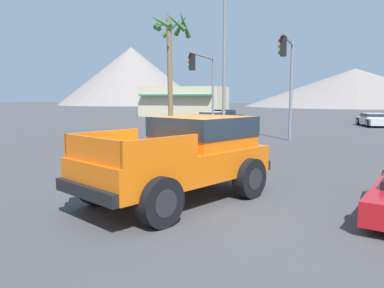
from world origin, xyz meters
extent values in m
plane|color=#424244|center=(0.00, 0.00, 0.00)|extent=(320.00, 320.00, 0.00)
cube|color=orange|center=(-0.29, -0.25, 0.87)|extent=(3.65, 5.05, 0.65)
cube|color=orange|center=(0.07, 0.60, 1.57)|extent=(2.50, 2.59, 0.75)
cube|color=#1E2833|center=(0.07, 0.60, 1.70)|extent=(2.56, 2.65, 0.48)
cube|color=orange|center=(-1.68, -1.07, 1.43)|extent=(0.78, 1.74, 0.48)
cube|color=orange|center=(0.12, -1.82, 1.43)|extent=(0.78, 1.74, 0.48)
cube|color=orange|center=(-1.12, -2.26, 1.43)|extent=(1.83, 0.82, 0.48)
cube|color=black|center=(0.62, 1.93, 0.66)|extent=(1.90, 0.91, 0.24)
cube|color=black|center=(-1.19, -2.43, 0.66)|extent=(1.90, 0.91, 0.24)
cylinder|color=black|center=(-0.71, 1.47, 0.48)|extent=(0.67, 1.01, 0.96)
cylinder|color=#232326|center=(-0.71, 1.47, 0.48)|extent=(0.52, 0.62, 0.53)
cylinder|color=black|center=(1.23, 0.67, 0.48)|extent=(0.67, 1.01, 0.96)
cylinder|color=#232326|center=(1.23, 0.67, 0.48)|extent=(0.52, 0.62, 0.53)
cylinder|color=black|center=(-1.80, -1.17, 0.48)|extent=(0.67, 1.01, 0.96)
cylinder|color=#232326|center=(-1.80, -1.17, 0.48)|extent=(0.52, 0.62, 0.53)
cylinder|color=black|center=(0.13, -1.98, 0.48)|extent=(0.67, 1.01, 0.96)
cylinder|color=#232326|center=(0.13, -1.98, 0.48)|extent=(0.52, 0.62, 0.53)
cylinder|color=black|center=(3.75, -0.44, 0.32)|extent=(0.36, 0.67, 0.63)
cylinder|color=#9E9EA3|center=(3.75, -0.44, 0.32)|extent=(0.31, 0.39, 0.35)
cube|color=#B7BABF|center=(6.07, 27.02, 0.44)|extent=(2.76, 4.69, 0.51)
cube|color=#B7BABF|center=(6.04, 27.13, 0.90)|extent=(1.98, 2.15, 0.41)
cube|color=#1E2833|center=(6.04, 27.13, 0.95)|extent=(2.02, 2.20, 0.24)
cylinder|color=black|center=(5.52, 25.50, 0.33)|extent=(0.36, 0.70, 0.67)
cylinder|color=#9E9EA3|center=(5.52, 25.50, 0.33)|extent=(0.31, 0.41, 0.37)
cylinder|color=black|center=(6.62, 28.54, 0.33)|extent=(0.36, 0.70, 0.67)
cylinder|color=#9E9EA3|center=(6.62, 28.54, 0.33)|extent=(0.31, 0.41, 0.37)
cylinder|color=black|center=(4.91, 28.16, 0.33)|extent=(0.36, 0.70, 0.67)
cylinder|color=#9E9EA3|center=(4.91, 28.16, 0.33)|extent=(0.31, 0.41, 0.37)
cube|color=white|center=(-7.21, 23.99, 0.45)|extent=(3.34, 4.76, 0.53)
cube|color=white|center=(-7.25, 23.89, 0.94)|extent=(2.16, 2.31, 0.45)
cube|color=#1E2833|center=(-7.25, 23.89, 1.00)|extent=(2.20, 2.36, 0.27)
cylinder|color=black|center=(-7.47, 25.58, 0.34)|extent=(0.46, 0.70, 0.67)
cylinder|color=#9E9EA3|center=(-7.47, 25.58, 0.34)|extent=(0.36, 0.43, 0.37)
cylinder|color=black|center=(-5.90, 24.92, 0.34)|extent=(0.46, 0.70, 0.67)
cylinder|color=#9E9EA3|center=(-5.90, 24.92, 0.34)|extent=(0.36, 0.43, 0.37)
cylinder|color=black|center=(-8.53, 23.05, 0.34)|extent=(0.46, 0.70, 0.67)
cylinder|color=#9E9EA3|center=(-8.53, 23.05, 0.34)|extent=(0.36, 0.43, 0.37)
cylinder|color=black|center=(-6.95, 22.40, 0.34)|extent=(0.46, 0.70, 0.67)
cylinder|color=#9E9EA3|center=(-6.95, 22.40, 0.34)|extent=(0.36, 0.43, 0.37)
cube|color=#232328|center=(-7.87, 29.89, 0.44)|extent=(4.42, 4.28, 0.54)
cube|color=#232328|center=(-7.95, 29.96, 0.94)|extent=(2.43, 2.42, 0.46)
cube|color=#1E2833|center=(-7.95, 29.96, 0.99)|extent=(2.48, 2.47, 0.28)
cylinder|color=black|center=(-6.29, 29.63, 0.30)|extent=(0.59, 0.57, 0.60)
cylinder|color=#9E9EA3|center=(-6.29, 29.63, 0.30)|extent=(0.40, 0.40, 0.33)
cylinder|color=black|center=(-7.48, 28.33, 0.30)|extent=(0.59, 0.57, 0.60)
cylinder|color=#9E9EA3|center=(-7.48, 28.33, 0.30)|extent=(0.40, 0.40, 0.33)
cylinder|color=black|center=(-8.25, 31.44, 0.30)|extent=(0.59, 0.57, 0.60)
cylinder|color=#9E9EA3|center=(-8.25, 31.44, 0.30)|extent=(0.40, 0.40, 0.33)
cylinder|color=black|center=(-9.45, 30.15, 0.30)|extent=(0.59, 0.57, 0.60)
cylinder|color=#9E9EA3|center=(-9.45, 30.15, 0.30)|extent=(0.40, 0.40, 0.33)
cylinder|color=slate|center=(0.67, 13.61, 2.76)|extent=(0.16, 0.16, 5.52)
cylinder|color=slate|center=(0.67, 11.57, 5.27)|extent=(0.11, 4.07, 0.11)
cube|color=black|center=(0.67, 10.02, 4.77)|extent=(0.26, 0.34, 0.90)
sphere|color=red|center=(0.52, 10.02, 5.04)|extent=(0.20, 0.20, 0.20)
sphere|color=orange|center=(0.52, 10.02, 4.77)|extent=(0.20, 0.20, 0.20)
sphere|color=green|center=(0.52, 10.02, 4.50)|extent=(0.20, 0.20, 0.20)
cylinder|color=slate|center=(-4.55, 15.59, 2.57)|extent=(0.16, 0.16, 5.13)
cylinder|color=slate|center=(-4.55, 13.43, 4.88)|extent=(0.11, 4.32, 0.11)
cube|color=black|center=(-4.55, 11.79, 4.38)|extent=(0.26, 0.34, 0.90)
sphere|color=red|center=(-4.70, 11.79, 4.65)|extent=(0.20, 0.20, 0.20)
sphere|color=orange|center=(-4.70, 11.79, 4.38)|extent=(0.20, 0.20, 0.20)
sphere|color=green|center=(-4.70, 11.79, 4.11)|extent=(0.20, 0.20, 0.20)
cylinder|color=slate|center=(-1.55, 7.90, 4.05)|extent=(0.14, 0.14, 8.09)
cylinder|color=brown|center=(-8.33, 17.06, 3.98)|extent=(0.36, 0.66, 7.97)
cone|color=#2D6028|center=(-7.24, 17.21, 7.56)|extent=(0.36, 1.87, 1.72)
cone|color=#2D6028|center=(-7.82, 17.93, 7.66)|extent=(1.52, 1.23, 1.39)
cone|color=#2D6028|center=(-8.60, 18.16, 7.60)|extent=(1.75, 0.81, 1.59)
cone|color=#2D6028|center=(-9.09, 17.51, 7.78)|extent=(0.94, 1.66, 1.02)
cone|color=#2D6028|center=(-9.11, 16.70, 7.68)|extent=(1.25, 1.65, 1.34)
cone|color=#2D6028|center=(-8.66, 16.18, 7.71)|extent=(2.11, 0.99, 1.28)
cone|color=#2D6028|center=(-7.69, 16.61, 7.69)|extent=(1.39, 1.45, 1.30)
cube|color=beige|center=(-15.49, 37.17, 1.90)|extent=(10.58, 5.46, 3.79)
cube|color=#286B4C|center=(-15.49, 34.10, 2.73)|extent=(9.52, 0.70, 0.20)
cone|color=gray|center=(-63.28, 105.91, 9.79)|extent=(49.48, 49.48, 19.58)
cone|color=gray|center=(7.35, 106.87, 5.26)|extent=(60.41, 60.41, 10.51)
camera|label=1|loc=(3.12, -8.06, 2.40)|focal=35.00mm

